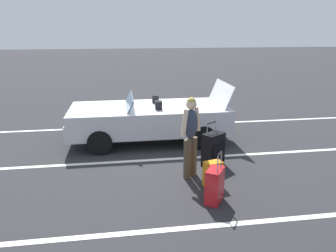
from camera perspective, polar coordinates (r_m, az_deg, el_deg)
ground_plane at (r=8.76m, az=-3.25°, el=-2.50°), size 80.00×80.00×0.00m
lot_line_near at (r=10.01m, az=-3.95°, el=-0.00°), size 18.00×0.12×0.01m
lot_line_mid at (r=7.48m, az=-2.25°, el=-6.02°), size 18.00×0.12×0.01m
lot_line_far at (r=5.12m, az=1.24°, el=-17.82°), size 18.00×0.12×0.01m
convertible_car at (r=8.56m, az=-4.63°, el=1.17°), size 4.17×1.84×1.52m
suitcase_large_black at (r=7.14m, az=8.02°, el=-4.12°), size 0.55×0.50×0.98m
suitcase_medium_bright at (r=5.71m, az=8.25°, el=-10.40°), size 0.42×0.47×0.93m
suitcase_small_carryon at (r=6.27m, az=7.91°, el=-8.41°), size 0.38×0.29×0.50m
traveler_person at (r=6.37m, az=4.05°, el=-1.28°), size 0.51×0.46×1.65m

